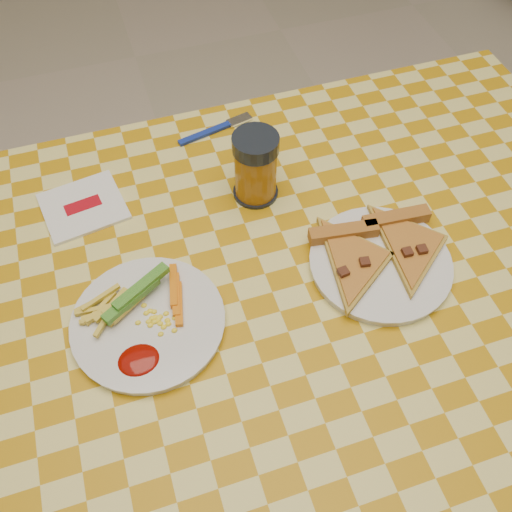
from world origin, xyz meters
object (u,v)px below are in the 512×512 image
(plate_left, at_px, (149,323))
(plate_right, at_px, (380,264))
(table, at_px, (271,317))
(drink_glass, at_px, (256,167))

(plate_left, relative_size, plate_right, 1.01)
(plate_right, bearing_deg, plate_left, 178.76)
(table, bearing_deg, drink_glass, 79.18)
(plate_left, xyz_separation_m, plate_right, (0.36, -0.01, 0.00))
(drink_glass, bearing_deg, table, -100.82)
(table, distance_m, drink_glass, 0.24)
(plate_left, distance_m, drink_glass, 0.30)
(table, xyz_separation_m, plate_right, (0.17, -0.01, 0.08))
(table, height_order, plate_right, plate_right)
(plate_right, bearing_deg, drink_glass, 123.34)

